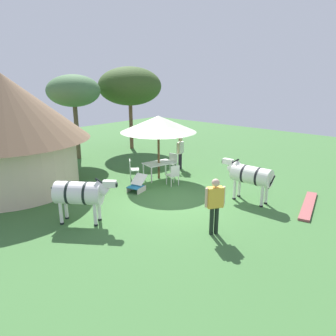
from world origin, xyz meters
TOP-DOWN VIEW (x-y plane):
  - ground_plane at (0.00, 0.00)m, footprint 36.00×36.00m
  - thatched_hut at (-3.37, 5.83)m, footprint 6.35×6.35m
  - shade_umbrella at (1.58, 2.26)m, footprint 3.36×3.36m
  - patio_dining_table at (1.58, 2.26)m, footprint 1.49×1.12m
  - patio_chair_west_end at (1.27, 1.10)m, footprint 0.53×0.52m
  - patio_chair_near_hut at (2.76, 2.47)m, footprint 0.49×0.51m
  - patio_chair_near_lawn at (0.69, 3.06)m, footprint 0.61×0.61m
  - guest_beside_umbrella at (3.42, 2.51)m, footprint 0.56×0.31m
  - standing_watcher at (-1.20, -2.56)m, footprint 0.53×0.44m
  - striped_lounge_chair at (-0.23, 1.79)m, footprint 0.90×0.70m
  - zebra_nearest_camera at (-3.33, 1.02)m, footprint 1.49×1.85m
  - zebra_by_umbrella at (1.81, -2.13)m, footprint 0.68×2.13m
  - acacia_tree_left_background at (4.94, 7.82)m, footprint 3.89×3.89m
  - acacia_tree_right_background at (1.19, 8.14)m, footprint 2.85×2.85m
  - brick_patio_kerb at (2.78, -3.99)m, footprint 2.81×0.95m

SIDE VIEW (x-z plane):
  - ground_plane at x=0.00m, z-range 0.00..0.00m
  - brick_patio_kerb at x=2.78m, z-range 0.00..0.08m
  - striped_lounge_chair at x=-0.23m, z-range -0.06..0.57m
  - patio_chair_west_end at x=1.27m, z-range 0.07..0.97m
  - patio_chair_near_hut at x=2.76m, z-range 0.07..0.97m
  - patio_chair_near_lawn at x=0.69m, z-range 0.07..0.97m
  - patio_dining_table at x=1.58m, z-range 0.28..1.02m
  - guest_beside_umbrella at x=3.42m, z-range 0.16..1.78m
  - zebra_nearest_camera at x=-3.33m, z-range 0.23..1.75m
  - zebra_by_umbrella at x=1.81m, z-range 0.24..1.79m
  - standing_watcher at x=-1.20m, z-range 0.18..1.90m
  - shade_umbrella at x=1.58m, z-range 1.07..3.93m
  - thatched_hut at x=-3.37m, z-range 0.24..4.90m
  - acacia_tree_right_background at x=1.19m, z-range 1.43..6.04m
  - acacia_tree_left_background at x=4.94m, z-range 1.37..6.46m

